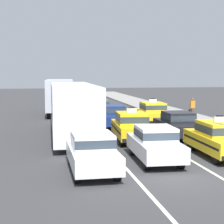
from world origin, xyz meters
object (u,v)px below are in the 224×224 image
at_px(box_truck_left_third, 60,96).
at_px(pedestrian_near_crosswalk, 192,109).
at_px(sedan_center_nearest, 155,143).
at_px(sedan_center_fifth, 92,103).
at_px(sedan_center_third, 112,116).
at_px(taxi_right_third, 152,113).
at_px(sedan_center_fourth, 99,108).
at_px(sedan_left_nearest, 92,151).
at_px(taxi_center_sixth, 87,99).
at_px(taxi_center_second, 131,126).
at_px(sedan_right_second, 178,124).
at_px(bus_left_second, 72,107).
at_px(taxi_right_nearest, 218,138).

relative_size(box_truck_left_third, pedestrian_near_crosswalk, 4.14).
relative_size(sedan_center_nearest, sedan_center_fifth, 1.01).
relative_size(sedan_center_third, taxi_right_third, 0.93).
relative_size(sedan_center_nearest, sedan_center_fourth, 1.00).
relative_size(sedan_left_nearest, sedan_center_nearest, 0.98).
bearing_deg(sedan_left_nearest, box_truck_left_third, 90.59).
relative_size(taxi_center_sixth, pedestrian_near_crosswalk, 2.70).
height_order(box_truck_left_third, sedan_center_fifth, box_truck_left_third).
bearing_deg(sedan_left_nearest, sedan_center_fifth, 82.34).
xyz_separation_m(taxi_center_sixth, taxi_right_third, (3.22, -15.13, 0.00)).
bearing_deg(sedan_center_third, taxi_center_second, -89.33).
bearing_deg(sedan_center_fourth, box_truck_left_third, 144.23).
relative_size(sedan_center_nearest, pedestrian_near_crosswalk, 2.55).
bearing_deg(sedan_center_nearest, sedan_center_third, 89.51).
relative_size(sedan_center_nearest, taxi_center_sixth, 0.94).
bearing_deg(box_truck_left_third, sedan_right_second, -64.74).
distance_m(sedan_center_fifth, sedan_right_second, 16.46).
bearing_deg(sedan_center_fifth, box_truck_left_third, -140.34).
distance_m(sedan_left_nearest, taxi_center_sixth, 28.57).
bearing_deg(sedan_center_fifth, sedan_left_nearest, -97.66).
relative_size(sedan_right_second, taxi_right_third, 0.93).
bearing_deg(sedan_left_nearest, sedan_center_nearest, 23.29).
bearing_deg(sedan_center_nearest, bus_left_second, 112.38).
xyz_separation_m(sedan_center_nearest, sedan_center_fifth, (0.14, 21.87, 0.00)).
xyz_separation_m(box_truck_left_third, sedan_center_fifth, (3.32, 2.75, -0.93)).
height_order(taxi_center_sixth, taxi_right_nearest, same).
height_order(taxi_center_sixth, taxi_right_third, same).
bearing_deg(sedan_center_nearest, taxi_right_nearest, 8.16).
bearing_deg(box_truck_left_third, sedan_left_nearest, -89.41).
height_order(sedan_center_nearest, taxi_center_second, taxi_center_second).
xyz_separation_m(taxi_center_sixth, sedan_right_second, (2.92, -21.42, -0.03)).
xyz_separation_m(sedan_left_nearest, box_truck_left_third, (-0.21, 20.39, 0.93)).
xyz_separation_m(sedan_left_nearest, taxi_right_nearest, (6.20, 1.74, 0.03)).
height_order(bus_left_second, sedan_center_third, bus_left_second).
xyz_separation_m(sedan_center_nearest, pedestrian_near_crosswalk, (7.11, 13.05, 0.16)).
height_order(sedan_center_nearest, sedan_center_third, same).
bearing_deg(sedan_center_fifth, sedan_center_third, -90.23).
distance_m(sedan_center_fourth, taxi_right_nearest, 16.63).
bearing_deg(taxi_right_nearest, pedestrian_near_crosswalk, 72.83).
xyz_separation_m(sedan_center_fourth, sedan_center_fifth, (0.09, 5.09, 0.00)).
relative_size(bus_left_second, box_truck_left_third, 1.59).
bearing_deg(taxi_right_nearest, bus_left_second, 132.22).
height_order(sedan_center_fifth, taxi_center_sixth, taxi_center_sixth).
relative_size(bus_left_second, sedan_center_fourth, 2.59).
bearing_deg(sedan_center_third, sedan_center_nearest, -90.49).
height_order(taxi_right_nearest, sedan_right_second, taxi_right_nearest).
height_order(sedan_center_nearest, taxi_right_nearest, taxi_right_nearest).
distance_m(sedan_center_nearest, sedan_center_third, 10.82).
relative_size(sedan_center_third, sedan_center_fifth, 0.99).
distance_m(sedan_left_nearest, sedan_center_third, 12.49).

